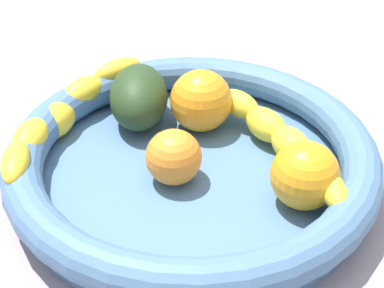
# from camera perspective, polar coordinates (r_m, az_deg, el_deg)

# --- Properties ---
(kitchen_counter) EXTENTS (1.20, 1.20, 0.03)m
(kitchen_counter) POSITION_cam_1_polar(r_m,az_deg,el_deg) (0.59, 0.00, -4.98)
(kitchen_counter) COLOR gray
(kitchen_counter) RESTS_ON ground
(fruit_bowl) EXTENTS (0.36, 0.36, 0.06)m
(fruit_bowl) POSITION_cam_1_polar(r_m,az_deg,el_deg) (0.56, 0.00, -1.59)
(fruit_bowl) COLOR #466991
(fruit_bowl) RESTS_ON kitchen_counter
(banana_draped_left) EXTENTS (0.13, 0.23, 0.04)m
(banana_draped_left) POSITION_cam_1_polar(r_m,az_deg,el_deg) (0.58, 8.07, 1.08)
(banana_draped_left) COLOR yellow
(banana_draped_left) RESTS_ON fruit_bowl
(banana_draped_right) EXTENTS (0.13, 0.23, 0.05)m
(banana_draped_right) POSITION_cam_1_polar(r_m,az_deg,el_deg) (0.61, -12.87, 2.85)
(banana_draped_right) COLOR yellow
(banana_draped_right) RESTS_ON fruit_bowl
(orange_front) EXTENTS (0.05, 0.05, 0.05)m
(orange_front) POSITION_cam_1_polar(r_m,az_deg,el_deg) (0.54, -1.84, -1.31)
(orange_front) COLOR orange
(orange_front) RESTS_ON fruit_bowl
(orange_mid_left) EXTENTS (0.06, 0.06, 0.06)m
(orange_mid_left) POSITION_cam_1_polar(r_m,az_deg,el_deg) (0.52, 11.12, -3.07)
(orange_mid_left) COLOR orange
(orange_mid_left) RESTS_ON fruit_bowl
(orange_mid_right) EXTENTS (0.07, 0.07, 0.07)m
(orange_mid_right) POSITION_cam_1_polar(r_m,az_deg,el_deg) (0.61, 0.90, 4.32)
(orange_mid_right) COLOR orange
(orange_mid_right) RESTS_ON fruit_bowl
(avocado_dark) EXTENTS (0.06, 0.10, 0.06)m
(avocado_dark) POSITION_cam_1_polar(r_m,az_deg,el_deg) (0.62, -5.30, 4.69)
(avocado_dark) COLOR #23381C
(avocado_dark) RESTS_ON fruit_bowl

